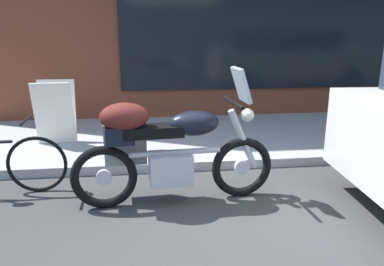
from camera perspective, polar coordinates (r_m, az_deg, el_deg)
name	(u,v)px	position (r m, az deg, el deg)	size (l,w,h in m)	color
ground_plane	(228,219)	(3.75, 5.58, -12.91)	(80.00, 80.00, 0.00)	#3D3D3D
touring_motorcycle	(162,147)	(3.86, -4.55, -2.13)	(2.13, 0.62, 1.41)	black
sandwich_board_sign	(55,112)	(5.90, -20.14, 2.99)	(0.55, 0.41, 0.93)	silver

